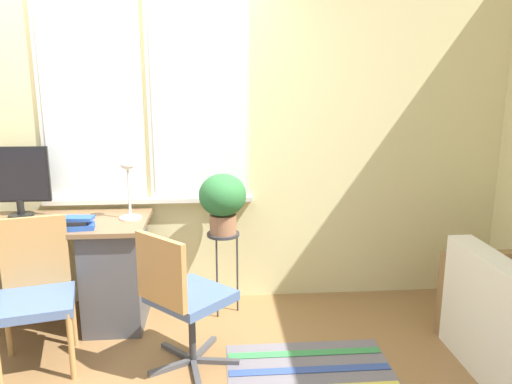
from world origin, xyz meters
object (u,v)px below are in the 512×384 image
mouse (37,229)px  desk_lamp (128,182)px  keyboard (0,229)px  desk_chair_wooden (35,290)px  book_stack (78,224)px  potted_plant (223,199)px  monitor (18,179)px  office_chair_swivel (182,296)px  plant_stand (223,244)px

mouse → desk_lamp: 0.67m
keyboard → mouse: bearing=-6.7°
desk_chair_wooden → book_stack: bearing=42.8°
desk_lamp → potted_plant: bearing=5.0°
desk_lamp → book_stack: bearing=-142.8°
desk_lamp → potted_plant: size_ratio=0.95×
keyboard → monitor: bearing=88.6°
monitor → book_stack: (0.50, -0.37, -0.23)m
office_chair_swivel → plant_stand: (0.26, 0.74, 0.07)m
monitor → desk_lamp: monitor is taller
office_chair_swivel → potted_plant: size_ratio=1.99×
desk_chair_wooden → plant_stand: bearing=13.5°
office_chair_swivel → potted_plant: (0.26, 0.74, 0.41)m
monitor → desk_chair_wooden: size_ratio=0.56×
desk_lamp → potted_plant: (0.66, 0.06, -0.15)m
book_stack → plant_stand: size_ratio=0.36×
office_chair_swivel → book_stack: bearing=12.2°
keyboard → desk_chair_wooden: 0.53m
mouse → plant_stand: 1.28m
office_chair_swivel → potted_plant: bearing=-64.3°
plant_stand → potted_plant: potted_plant is taller
keyboard → office_chair_swivel: 1.33m
monitor → plant_stand: size_ratio=0.81×
book_stack → desk_lamp: bearing=37.2°
monitor → mouse: monitor is taller
mouse → desk_lamp: bearing=24.0°
desk_chair_wooden → office_chair_swivel: size_ratio=1.02×
desk_chair_wooden → potted_plant: bearing=13.5°
mouse → potted_plant: 1.27m
office_chair_swivel → desk_chair_wooden: bearing=35.6°
potted_plant → desk_lamp: bearing=-175.0°
book_stack → office_chair_swivel: (0.71, -0.45, -0.34)m
desk_lamp → keyboard: bearing=-164.7°
monitor → keyboard: size_ratio=1.49×
mouse → book_stack: book_stack is taller
mouse → desk_chair_wooden: 0.42m
monitor → potted_plant: bearing=-3.0°
potted_plant → plant_stand: bearing=26.6°
book_stack → potted_plant: potted_plant is taller
plant_stand → office_chair_swivel: bearing=-109.2°
desk_lamp → office_chair_swivel: (0.40, -0.69, -0.56)m
desk_lamp → office_chair_swivel: desk_lamp is taller
book_stack → office_chair_swivel: size_ratio=0.25×
book_stack → desk_chair_wooden: desk_chair_wooden is taller
monitor → potted_plant: 1.47m
monitor → book_stack: size_ratio=2.24×
potted_plant → monitor: bearing=177.0°
book_stack → plant_stand: 1.04m
monitor → office_chair_swivel: bearing=-34.3°
plant_stand → potted_plant: size_ratio=1.41×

